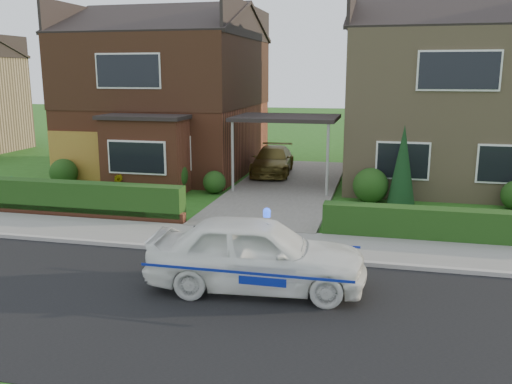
% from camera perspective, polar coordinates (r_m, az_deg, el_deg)
% --- Properties ---
extents(ground, '(120.00, 120.00, 0.00)m').
position_cam_1_polar(ground, '(10.54, -7.71, -11.93)').
color(ground, '#235216').
rests_on(ground, ground).
extents(road, '(60.00, 6.00, 0.02)m').
position_cam_1_polar(road, '(10.54, -7.71, -11.93)').
color(road, black).
rests_on(road, ground).
extents(kerb, '(60.00, 0.16, 0.12)m').
position_cam_1_polar(kerb, '(13.21, -2.99, -6.44)').
color(kerb, '#9E9993').
rests_on(kerb, ground).
extents(sidewalk, '(60.00, 2.00, 0.10)m').
position_cam_1_polar(sidewalk, '(14.17, -1.81, -5.15)').
color(sidewalk, slate).
rests_on(sidewalk, ground).
extents(driveway, '(3.80, 12.00, 0.12)m').
position_cam_1_polar(driveway, '(20.69, 3.14, 0.51)').
color(driveway, '#666059').
rests_on(driveway, ground).
extents(house_left, '(7.50, 9.53, 7.25)m').
position_cam_1_polar(house_left, '(24.67, -9.11, 11.07)').
color(house_left, brown).
rests_on(house_left, ground).
extents(house_right, '(7.50, 8.06, 7.25)m').
position_cam_1_polar(house_right, '(23.06, 19.20, 10.10)').
color(house_right, '#937C5A').
rests_on(house_right, ground).
extents(carport_link, '(3.80, 3.00, 2.77)m').
position_cam_1_polar(carport_link, '(20.27, 3.20, 7.68)').
color(carport_link, black).
rests_on(carport_link, ground).
extents(garage_door, '(2.20, 0.10, 2.10)m').
position_cam_1_polar(garage_door, '(22.51, -18.51, 3.41)').
color(garage_door, brown).
rests_on(garage_door, ground).
extents(dwarf_wall, '(7.70, 0.25, 0.36)m').
position_cam_1_polar(dwarf_wall, '(17.52, -19.40, -1.99)').
color(dwarf_wall, brown).
rests_on(dwarf_wall, ground).
extents(hedge_left, '(7.50, 0.55, 0.90)m').
position_cam_1_polar(hedge_left, '(17.68, -19.10, -2.44)').
color(hedge_left, '#113511').
rests_on(hedge_left, ground).
extents(hedge_right, '(7.50, 0.55, 0.80)m').
position_cam_1_polar(hedge_right, '(15.10, 21.39, -5.11)').
color(hedge_right, '#113511').
rests_on(hedge_right, ground).
extents(shrub_left_far, '(1.08, 1.08, 1.08)m').
position_cam_1_polar(shrub_left_far, '(22.34, -19.59, 1.94)').
color(shrub_left_far, '#113511').
rests_on(shrub_left_far, ground).
extents(shrub_left_mid, '(1.32, 1.32, 1.32)m').
position_cam_1_polar(shrub_left_mid, '(20.07, -9.03, 1.74)').
color(shrub_left_mid, '#113511').
rests_on(shrub_left_mid, ground).
extents(shrub_left_near, '(0.84, 0.84, 0.84)m').
position_cam_1_polar(shrub_left_near, '(19.85, -4.40, 1.04)').
color(shrub_left_near, '#113511').
rests_on(shrub_left_near, ground).
extents(shrub_right_near, '(1.20, 1.20, 1.20)m').
position_cam_1_polar(shrub_right_near, '(18.72, 11.97, 0.67)').
color(shrub_right_near, '#113511').
rests_on(shrub_right_near, ground).
extents(conifer_a, '(0.90, 0.90, 2.60)m').
position_cam_1_polar(conifer_a, '(18.40, 15.17, 2.52)').
color(conifer_a, black).
rests_on(conifer_a, ground).
extents(police_car, '(4.06, 4.54, 1.67)m').
position_cam_1_polar(police_car, '(11.01, 0.07, -6.52)').
color(police_car, white).
rests_on(police_car, ground).
extents(driveway_car, '(1.91, 4.02, 1.13)m').
position_cam_1_polar(driveway_car, '(23.09, 1.77, 3.35)').
color(driveway_car, brown).
rests_on(driveway_car, driveway).
extents(potted_plant_a, '(0.49, 0.43, 0.78)m').
position_cam_1_polar(potted_plant_a, '(20.69, -24.35, 0.34)').
color(potted_plant_a, gray).
rests_on(potted_plant_a, ground).
extents(potted_plant_b, '(0.52, 0.47, 0.78)m').
position_cam_1_polar(potted_plant_b, '(20.10, -14.41, 0.72)').
color(potted_plant_b, gray).
rests_on(potted_plant_b, ground).
extents(potted_plant_c, '(0.47, 0.47, 0.68)m').
position_cam_1_polar(potted_plant_c, '(17.37, -14.32, -1.23)').
color(potted_plant_c, gray).
rests_on(potted_plant_c, ground).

